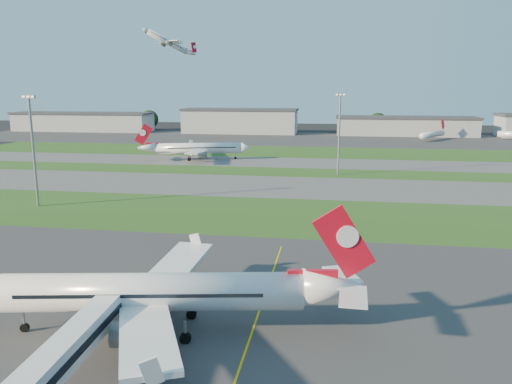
% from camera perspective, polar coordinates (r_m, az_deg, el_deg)
% --- Properties ---
extents(ground, '(700.00, 700.00, 0.00)m').
position_cam_1_polar(ground, '(61.13, -4.97, -14.67)').
color(ground, black).
rests_on(ground, ground).
extents(apron_near, '(300.00, 70.00, 0.01)m').
position_cam_1_polar(apron_near, '(61.13, -4.97, -14.66)').
color(apron_near, '#333335').
rests_on(apron_near, ground).
extents(grass_strip_a, '(300.00, 34.00, 0.01)m').
position_cam_1_polar(grass_strip_a, '(109.38, 1.55, -2.65)').
color(grass_strip_a, '#2B511B').
rests_on(grass_strip_a, ground).
extents(taxiway_a, '(300.00, 32.00, 0.01)m').
position_cam_1_polar(taxiway_a, '(141.38, 3.28, 0.62)').
color(taxiway_a, '#515154').
rests_on(taxiway_a, ground).
extents(grass_strip_b, '(300.00, 18.00, 0.01)m').
position_cam_1_polar(grass_strip_b, '(165.89, 4.14, 2.26)').
color(grass_strip_b, '#2B511B').
rests_on(grass_strip_b, ground).
extents(taxiway_b, '(300.00, 26.00, 0.01)m').
position_cam_1_polar(taxiway_b, '(187.56, 4.71, 3.35)').
color(taxiway_b, '#515154').
rests_on(taxiway_b, ground).
extents(grass_strip_c, '(300.00, 40.00, 0.01)m').
position_cam_1_polar(grass_strip_c, '(220.19, 5.36, 4.57)').
color(grass_strip_c, '#2B511B').
rests_on(grass_strip_c, ground).
extents(apron_far, '(400.00, 80.00, 0.01)m').
position_cam_1_polar(apron_far, '(279.74, 6.16, 6.07)').
color(apron_far, '#333335').
rests_on(apron_far, ground).
extents(yellow_line, '(0.25, 60.00, 0.02)m').
position_cam_1_polar(yellow_line, '(60.22, -0.19, -15.05)').
color(yellow_line, gold).
rests_on(yellow_line, ground).
extents(jet_bridge, '(4.20, 26.90, 6.20)m').
position_cam_1_polar(jet_bridge, '(50.12, -20.96, -16.58)').
color(jet_bridge, silver).
rests_on(jet_bridge, ground).
extents(airliner_parked, '(41.77, 35.14, 13.12)m').
position_cam_1_polar(airliner_parked, '(58.30, -11.35, -11.25)').
color(airliner_parked, white).
rests_on(airliner_parked, ground).
extents(airliner_taxiing, '(39.69, 33.38, 12.71)m').
position_cam_1_polar(airliner_taxiing, '(195.21, -6.66, 4.96)').
color(airliner_taxiing, white).
rests_on(airliner_taxiing, ground).
extents(airliner_departing, '(24.50, 21.98, 9.73)m').
position_cam_1_polar(airliner_departing, '(293.35, -10.07, 16.54)').
color(airliner_departing, white).
extents(mini_jet_near, '(17.30, 24.77, 9.48)m').
position_cam_1_polar(mini_jet_near, '(285.32, 19.52, 6.24)').
color(mini_jet_near, white).
rests_on(mini_jet_near, ground).
extents(light_mast_west, '(3.20, 0.70, 25.80)m').
position_cam_1_polar(light_mast_west, '(126.07, -24.15, 5.08)').
color(light_mast_west, gray).
rests_on(light_mast_west, ground).
extents(light_mast_centre, '(3.20, 0.70, 25.80)m').
position_cam_1_polar(light_mast_centre, '(161.57, 9.50, 7.17)').
color(light_mast_centre, gray).
rests_on(light_mast_centre, ground).
extents(hangar_far_west, '(91.80, 23.00, 12.20)m').
position_cam_1_polar(hangar_far_west, '(349.44, -19.16, 7.61)').
color(hangar_far_west, '#94979C').
rests_on(hangar_far_west, ground).
extents(hangar_west, '(71.40, 23.00, 15.20)m').
position_cam_1_polar(hangar_west, '(314.21, -1.84, 8.14)').
color(hangar_west, '#94979C').
rests_on(hangar_west, ground).
extents(hangar_east, '(81.60, 23.00, 11.20)m').
position_cam_1_polar(hangar_east, '(311.62, 16.70, 7.26)').
color(hangar_east, '#94979C').
rests_on(hangar_east, ground).
extents(tree_far_west, '(11.00, 11.00, 12.00)m').
position_cam_1_polar(tree_far_west, '(380.73, -23.62, 7.62)').
color(tree_far_west, black).
rests_on(tree_far_west, ground).
extents(tree_west, '(12.10, 12.10, 13.20)m').
position_cam_1_polar(tree_west, '(346.49, -12.09, 8.14)').
color(tree_west, black).
rests_on(tree_west, ground).
extents(tree_mid_west, '(9.90, 9.90, 10.80)m').
position_cam_1_polar(tree_mid_west, '(321.56, 2.96, 7.89)').
color(tree_mid_west, black).
rests_on(tree_mid_west, ground).
extents(tree_mid_east, '(11.55, 11.55, 12.60)m').
position_cam_1_polar(tree_mid_east, '(323.82, 13.73, 7.77)').
color(tree_mid_east, black).
rests_on(tree_mid_east, ground).
extents(tree_east, '(10.45, 10.45, 11.40)m').
position_cam_1_polar(tree_east, '(336.45, 26.68, 6.89)').
color(tree_east, black).
rests_on(tree_east, ground).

